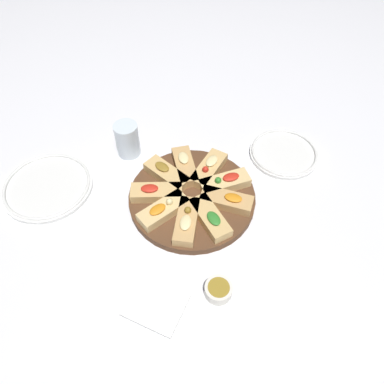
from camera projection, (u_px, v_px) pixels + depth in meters
The scene contains 16 objects.
ground_plane at pixel (192, 200), 0.98m from camera, with size 3.00×3.00×0.00m, color white.
serving_board at pixel (192, 198), 0.97m from camera, with size 0.33×0.33×0.02m, color #51331E.
focaccia_slice_0 at pixel (187, 221), 0.89m from camera, with size 0.08×0.14×0.04m.
focaccia_slice_1 at pixel (210, 218), 0.90m from camera, with size 0.13×0.12×0.03m.
focaccia_slice_2 at pixel (227, 200), 0.93m from camera, with size 0.13×0.06×0.03m.
focaccia_slice_3 at pixel (225, 182), 0.97m from camera, with size 0.13×0.12×0.04m.
focaccia_slice_4 at pixel (209, 169), 1.00m from camera, with size 0.07×0.14×0.04m.
focaccia_slice_5 at pixel (185, 166), 1.00m from camera, with size 0.11×0.13×0.03m.
focaccia_slice_6 at pixel (167, 174), 0.99m from camera, with size 0.14×0.09×0.03m.
focaccia_slice_7 at pixel (156, 192), 0.95m from camera, with size 0.14×0.09×0.03m.
focaccia_slice_8 at pixel (163, 210), 0.91m from camera, with size 0.11×0.14×0.04m.
plate_left at pixel (47, 186), 1.00m from camera, with size 0.24×0.24×0.02m.
plate_right at pixel (284, 153), 1.07m from camera, with size 0.20×0.20×0.02m.
water_glass at pixel (127, 140), 1.05m from camera, with size 0.07×0.07×0.10m, color silver.
napkin_stack at pixel (156, 305), 0.79m from camera, with size 0.12×0.10×0.01m, color white.
dipping_bowl at pixel (218, 290), 0.80m from camera, with size 0.06×0.06×0.03m.
Camera 1 is at (0.21, -0.55, 0.77)m, focal length 35.00 mm.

